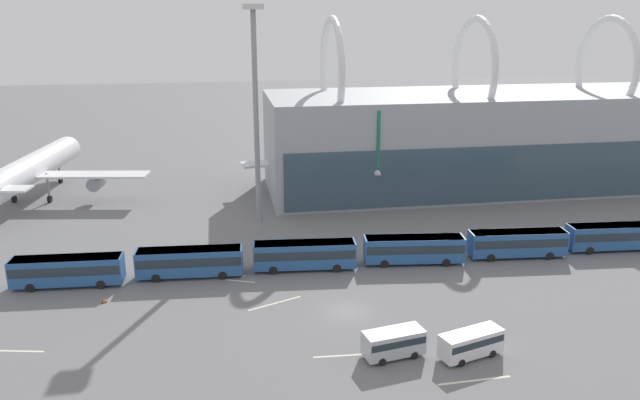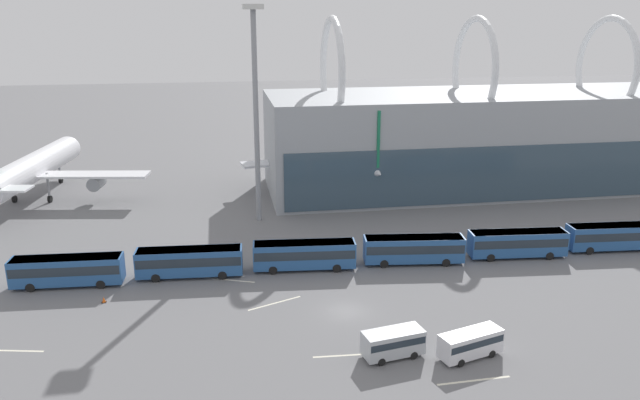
# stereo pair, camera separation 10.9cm
# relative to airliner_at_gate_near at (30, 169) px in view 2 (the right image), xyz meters

# --- Properties ---
(ground_plane) EXTENTS (440.00, 440.00, 0.00)m
(ground_plane) POSITION_rel_airliner_at_gate_near_xyz_m (41.67, -45.67, -5.29)
(ground_plane) COLOR slate
(terminal_building) EXTENTS (115.72, 21.88, 28.68)m
(terminal_building) POSITION_rel_airliner_at_gate_near_xyz_m (95.56, -2.86, 3.26)
(terminal_building) COLOR #9EA3A8
(terminal_building) RESTS_ON ground_plane
(airliner_at_gate_near) EXTENTS (37.62, 34.87, 15.07)m
(airliner_at_gate_near) POSITION_rel_airliner_at_gate_near_xyz_m (0.00, 0.00, 0.00)
(airliner_at_gate_near) COLOR white
(airliner_at_gate_near) RESTS_ON ground_plane
(airliner_at_gate_far) EXTENTS (34.70, 36.85, 15.33)m
(airliner_at_gate_far) POSITION_rel_airliner_at_gate_near_xyz_m (50.11, 2.75, 0.64)
(airliner_at_gate_far) COLOR silver
(airliner_at_gate_far) RESTS_ON ground_plane
(airliner_parked_remote) EXTENTS (31.66, 35.03, 14.59)m
(airliner_parked_remote) POSITION_rel_airliner_at_gate_near_xyz_m (100.63, 13.29, 0.11)
(airliner_parked_remote) COLOR white
(airliner_parked_remote) RESTS_ON ground_plane
(shuttle_bus_0) EXTENTS (12.07, 3.24, 3.36)m
(shuttle_bus_0) POSITION_rel_airliner_at_gate_near_xyz_m (12.55, -34.57, -3.32)
(shuttle_bus_0) COLOR #285693
(shuttle_bus_0) RESTS_ON ground_plane
(shuttle_bus_1) EXTENTS (12.09, 3.32, 3.36)m
(shuttle_bus_1) POSITION_rel_airliner_at_gate_near_xyz_m (25.77, -34.21, -3.32)
(shuttle_bus_1) COLOR #285693
(shuttle_bus_1) RESTS_ON ground_plane
(shuttle_bus_2) EXTENTS (12.12, 3.57, 3.36)m
(shuttle_bus_2) POSITION_rel_airliner_at_gate_near_xyz_m (38.99, -34.24, -3.32)
(shuttle_bus_2) COLOR #285693
(shuttle_bus_2) RESTS_ON ground_plane
(shuttle_bus_3) EXTENTS (12.17, 3.94, 3.36)m
(shuttle_bus_3) POSITION_rel_airliner_at_gate_near_xyz_m (52.21, -34.59, -3.32)
(shuttle_bus_3) COLOR #285693
(shuttle_bus_3) RESTS_ON ground_plane
(shuttle_bus_4) EXTENTS (12.12, 3.54, 3.36)m
(shuttle_bus_4) POSITION_rel_airliner_at_gate_near_xyz_m (65.43, -34.75, -3.32)
(shuttle_bus_4) COLOR #285693
(shuttle_bus_4) RESTS_ON ground_plane
(shuttle_bus_5) EXTENTS (12.10, 3.42, 3.36)m
(shuttle_bus_5) POSITION_rel_airliner_at_gate_near_xyz_m (78.65, -34.50, -3.32)
(shuttle_bus_5) COLOR #285693
(shuttle_bus_5) RESTS_ON ground_plane
(service_van_foreground) EXTENTS (5.68, 3.13, 2.46)m
(service_van_foreground) POSITION_rel_airliner_at_gate_near_xyz_m (43.95, -54.78, -3.85)
(service_van_foreground) COLOR #B2B7BC
(service_van_foreground) RESTS_ON ground_plane
(service_van_crossing) EXTENTS (6.15, 3.55, 2.43)m
(service_van_crossing) POSITION_rel_airliner_at_gate_near_xyz_m (50.62, -55.97, -3.86)
(service_van_crossing) COLOR silver
(service_van_crossing) RESTS_ON ground_plane
(floodlight_mast) EXTENTS (2.77, 2.77, 30.12)m
(floodlight_mast) POSITION_rel_airliner_at_gate_near_xyz_m (34.99, -15.09, 13.19)
(floodlight_mast) COLOR gray
(floodlight_mast) RESTS_ON ground_plane
(lane_stripe_0) EXTENTS (5.79, 2.63, 0.01)m
(lane_stripe_0) POSITION_rel_airliner_at_gate_near_xyz_m (34.67, -42.66, -5.29)
(lane_stripe_0) COLOR silver
(lane_stripe_0) RESTS_ON ground_plane
(lane_stripe_3) EXTENTS (8.04, 3.34, 0.01)m
(lane_stripe_3) POSITION_rel_airliner_at_gate_near_xyz_m (28.97, -35.50, -5.29)
(lane_stripe_3) COLOR silver
(lane_stripe_3) RESTS_ON ground_plane
(lane_stripe_4) EXTENTS (7.99, 0.67, 0.01)m
(lane_stripe_4) POSITION_rel_airliner_at_gate_near_xyz_m (40.97, -54.01, -5.29)
(lane_stripe_4) COLOR silver
(lane_stripe_4) RESTS_ON ground_plane
(lane_stripe_5) EXTENTS (6.41, 0.46, 0.01)m
(lane_stripe_5) POSITION_rel_airliner_at_gate_near_xyz_m (49.54, -59.54, -5.29)
(lane_stripe_5) COLOR silver
(lane_stripe_5) RESTS_ON ground_plane
(traffic_cone_0) EXTENTS (0.50, 0.50, 0.62)m
(traffic_cone_0) POSITION_rel_airliner_at_gate_near_xyz_m (17.05, -39.51, -4.99)
(traffic_cone_0) COLOR black
(traffic_cone_0) RESTS_ON ground_plane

